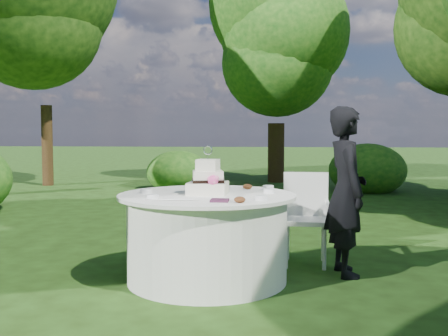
% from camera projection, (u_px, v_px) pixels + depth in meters
% --- Properties ---
extents(ground, '(80.00, 80.00, 0.00)m').
position_uv_depth(ground, '(207.00, 280.00, 4.64)').
color(ground, '#1C310D').
rests_on(ground, ground).
extents(napkins, '(0.14, 0.14, 0.02)m').
position_uv_depth(napkins, '(220.00, 200.00, 4.10)').
color(napkins, '#461E38').
rests_on(napkins, table).
extents(feather_plume, '(0.48, 0.07, 0.01)m').
position_uv_depth(feather_plume, '(171.00, 199.00, 4.18)').
color(feather_plume, white).
rests_on(feather_plume, table).
extents(guest, '(0.46, 0.62, 1.55)m').
position_uv_depth(guest, '(346.00, 191.00, 4.78)').
color(guest, black).
rests_on(guest, ground).
extents(table, '(1.56, 1.56, 0.77)m').
position_uv_depth(table, '(207.00, 237.00, 4.62)').
color(table, silver).
rests_on(table, ground).
extents(cake, '(0.34, 0.36, 0.43)m').
position_uv_depth(cake, '(208.00, 181.00, 4.57)').
color(cake, silver).
rests_on(cake, table).
extents(chair, '(0.49, 0.47, 0.90)m').
position_uv_depth(chair, '(306.00, 211.00, 5.24)').
color(chair, silver).
rests_on(chair, ground).
extents(votives, '(1.19, 0.90, 0.04)m').
position_uv_depth(votives, '(220.00, 193.00, 4.53)').
color(votives, white).
rests_on(votives, table).
extents(petal_cups, '(0.10, 1.05, 0.05)m').
position_uv_depth(petal_cups, '(244.00, 192.00, 4.50)').
color(petal_cups, '#562D16').
rests_on(petal_cups, table).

